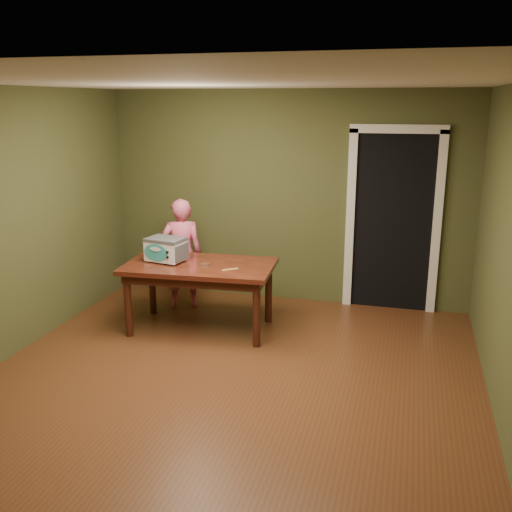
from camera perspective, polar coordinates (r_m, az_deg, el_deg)
name	(u,v)px	position (r m, az deg, el deg)	size (l,w,h in m)	color
floor	(223,388)	(5.19, -3.27, -13.01)	(5.00, 5.00, 0.00)	#553118
room_shell	(220,197)	(4.63, -3.59, 5.94)	(4.52, 5.02, 2.61)	#424B28
doorway	(394,218)	(7.24, 13.61, 3.67)	(1.10, 0.66, 2.25)	black
dining_table	(200,273)	(6.23, -5.64, -1.67)	(1.66, 1.01, 0.75)	#39130D
toy_oven	(166,249)	(6.31, -9.01, 0.72)	(0.47, 0.35, 0.26)	#4C4F54
baking_pan	(205,264)	(6.13, -5.14, -0.84)	(0.10, 0.10, 0.02)	silver
spatula	(230,269)	(5.96, -2.60, -1.35)	(0.18, 0.03, 0.01)	tan
child	(182,254)	(6.93, -7.43, 0.23)	(0.49, 0.32, 1.35)	#E05C81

